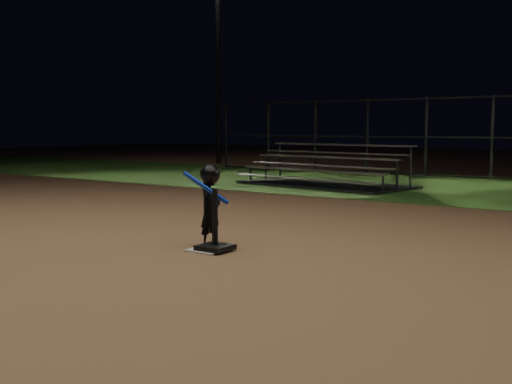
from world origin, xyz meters
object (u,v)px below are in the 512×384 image
Objects in this scene: child_batter at (210,203)px; light_pole_left at (217,48)px; batting_tee at (215,239)px; bleacher_left at (324,177)px; home_plate at (209,250)px.

child_batter is 19.42m from light_pole_left.
bleacher_left is at bearing 110.54° from batting_tee.
child_batter reaches higher than home_plate.
bleacher_left is 0.58× the size of light_pole_left.
child_batter is at bearing -61.97° from bleacher_left.
bleacher_left is at bearing -36.26° from light_pole_left.
light_pole_left reaches higher than home_plate.
bleacher_left is 12.07m from light_pole_left.
batting_tee is at bearing -51.01° from light_pole_left.
home_plate is at bearing -51.23° from light_pole_left.
child_batter is 0.22× the size of bleacher_left.
child_batter reaches higher than batting_tee.
light_pole_left is at bearing 37.29° from child_batter.
bleacher_left reaches higher than home_plate.
home_plate is 8.91m from bleacher_left.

